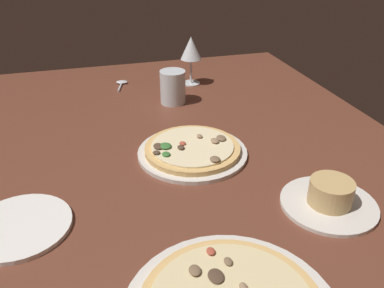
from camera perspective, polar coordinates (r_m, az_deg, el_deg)
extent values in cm
cube|color=brown|center=(97.56, 0.06, -2.51)|extent=(150.00, 110.00, 4.00)
cylinder|color=silver|center=(95.94, -0.06, -1.36)|extent=(26.28, 26.28, 1.00)
cylinder|color=tan|center=(95.39, -0.06, -0.79)|extent=(22.90, 22.90, 1.20)
cylinder|color=beige|center=(95.00, -0.07, -0.37)|extent=(19.69, 19.69, 0.40)
ellipsoid|color=#937556|center=(98.48, 1.06, 1.13)|extent=(1.69, 1.38, 0.75)
ellipsoid|color=#387033|center=(94.40, -3.82, -0.26)|extent=(3.09, 2.87, 0.71)
ellipsoid|color=#4C3828|center=(93.63, -1.59, -0.47)|extent=(2.06, 1.64, 0.69)
ellipsoid|color=#4C3828|center=(91.95, -5.09, -1.22)|extent=(1.76, 1.69, 0.58)
ellipsoid|color=brown|center=(97.90, 4.17, 0.86)|extent=(3.02, 2.25, 0.70)
ellipsoid|color=#387033|center=(91.19, -3.72, -1.44)|extent=(2.17, 1.92, 0.57)
ellipsoid|color=#4C3828|center=(94.50, -4.82, -0.30)|extent=(3.06, 2.33, 0.61)
ellipsoid|color=#937556|center=(96.14, 3.36, 0.35)|extent=(2.59, 1.99, 0.77)
ellipsoid|color=#AD4733|center=(95.50, -1.35, 0.11)|extent=(1.75, 1.55, 0.52)
ellipsoid|color=brown|center=(89.07, 3.30, -2.16)|extent=(2.61, 2.32, 0.75)
ellipsoid|color=#937556|center=(61.73, 7.33, -19.53)|extent=(1.62, 1.20, 0.72)
ellipsoid|color=brown|center=(65.01, 5.17, -16.31)|extent=(1.81, 1.33, 0.57)
ellipsoid|color=brown|center=(63.36, 0.41, -17.55)|extent=(2.29, 1.86, 0.77)
ellipsoid|color=#AD4733|center=(66.36, 2.70, -15.01)|extent=(1.79, 1.41, 0.63)
ellipsoid|color=#4C3828|center=(62.88, 3.43, -18.25)|extent=(3.02, 2.44, 0.51)
cylinder|color=silver|center=(84.13, 18.85, -8.10)|extent=(18.84, 18.84, 0.80)
cylinder|color=tan|center=(82.51, 19.16, -6.51)|extent=(8.51, 8.51, 4.92)
cylinder|color=silver|center=(140.44, -0.14, 8.66)|extent=(6.22, 6.22, 0.40)
cylinder|color=silver|center=(138.98, -0.14, 10.36)|extent=(0.80, 0.80, 8.40)
cone|color=silver|center=(136.65, -0.15, 13.52)|extent=(7.03, 7.03, 7.50)
cone|color=maroon|center=(137.29, -0.14, 12.59)|extent=(2.39, 2.39, 2.83)
cylinder|color=silver|center=(123.41, -2.75, 8.10)|extent=(7.81, 7.81, 10.12)
cylinder|color=silver|center=(124.21, -2.72, 7.14)|extent=(7.18, 7.18, 5.67)
cylinder|color=white|center=(80.91, -23.37, -10.71)|extent=(18.86, 18.86, 0.90)
ellipsoid|color=silver|center=(142.70, -9.95, 8.69)|extent=(3.75, 4.59, 1.00)
cylinder|color=silver|center=(138.93, -10.19, 8.03)|extent=(8.17, 2.83, 0.70)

